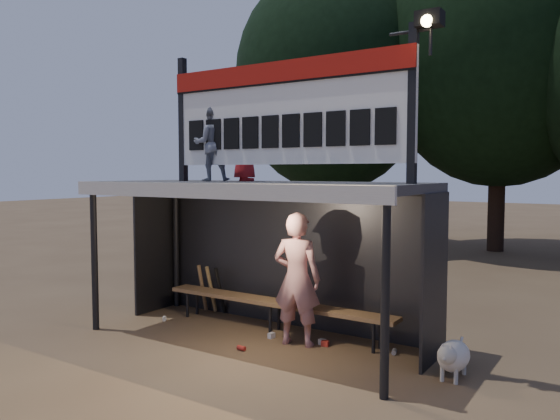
% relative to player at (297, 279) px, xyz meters
% --- Properties ---
extents(ground, '(80.00, 80.00, 0.00)m').
position_rel_player_xyz_m(ground, '(-0.63, -0.18, -0.95)').
color(ground, brown).
rests_on(ground, ground).
extents(player, '(0.77, 0.59, 1.90)m').
position_rel_player_xyz_m(player, '(0.00, 0.00, 0.00)').
color(player, silver).
rests_on(player, ground).
extents(child_a, '(0.70, 0.68, 1.13)m').
position_rel_player_xyz_m(child_a, '(-1.43, -0.14, 1.94)').
color(child_a, slate).
rests_on(child_a, dugout_shelter).
extents(child_b, '(0.60, 0.60, 1.05)m').
position_rel_player_xyz_m(child_b, '(-1.16, 0.32, 1.90)').
color(child_b, '#B21B20').
rests_on(child_b, dugout_shelter).
extents(dugout_shelter, '(5.10, 2.08, 2.32)m').
position_rel_player_xyz_m(dugout_shelter, '(-0.63, 0.07, 0.90)').
color(dugout_shelter, '#3A3A3C').
rests_on(dugout_shelter, ground).
extents(scoreboard_assembly, '(4.10, 0.27, 1.99)m').
position_rel_player_xyz_m(scoreboard_assembly, '(-0.08, -0.18, 2.37)').
color(scoreboard_assembly, black).
rests_on(scoreboard_assembly, dugout_shelter).
extents(bench, '(4.00, 0.35, 0.48)m').
position_rel_player_xyz_m(bench, '(-0.63, 0.37, -0.52)').
color(bench, olive).
rests_on(bench, ground).
extents(tree_left, '(6.46, 6.46, 9.27)m').
position_rel_player_xyz_m(tree_left, '(-4.63, 9.82, 4.56)').
color(tree_left, black).
rests_on(tree_left, ground).
extents(tree_mid, '(7.22, 7.22, 10.36)m').
position_rel_player_xyz_m(tree_mid, '(0.37, 11.32, 5.22)').
color(tree_mid, black).
rests_on(tree_mid, ground).
extents(dog, '(0.36, 0.81, 0.49)m').
position_rel_player_xyz_m(dog, '(2.23, -0.10, -0.67)').
color(dog, white).
rests_on(dog, ground).
extents(bats, '(0.49, 0.33, 0.84)m').
position_rel_player_xyz_m(bats, '(-2.14, 0.64, -0.52)').
color(bats, olive).
rests_on(bats, ground).
extents(litter, '(3.93, 1.11, 0.08)m').
position_rel_player_xyz_m(litter, '(-0.23, 0.00, -0.91)').
color(litter, red).
rests_on(litter, ground).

